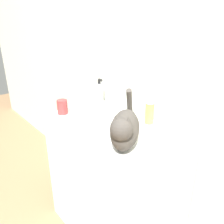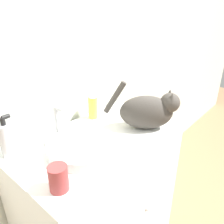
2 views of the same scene
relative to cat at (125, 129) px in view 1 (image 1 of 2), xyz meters
name	(u,v)px [view 1 (image 1 of 2)]	position (x,y,z in m)	size (l,w,h in m)	color
wall_back	(148,47)	(-0.23, 0.40, 0.32)	(6.00, 0.05, 2.50)	silver
vanity_cabinet	(112,182)	(-0.23, 0.12, -0.51)	(0.84, 0.49, 0.83)	white
sink_basin	(94,115)	(-0.37, 0.10, -0.08)	(0.30, 0.30, 0.04)	silver
faucet	(114,102)	(-0.37, 0.26, -0.03)	(0.16, 0.08, 0.17)	silver
cat	(125,129)	(0.00, 0.00, 0.00)	(0.28, 0.34, 0.25)	#47423D
soap_bottle	(99,93)	(-0.58, 0.30, -0.02)	(0.06, 0.06, 0.18)	silver
spray_bottle	(150,111)	(-0.10, 0.30, -0.02)	(0.05, 0.05, 0.16)	#EADB4C
cup	(62,107)	(-0.57, -0.01, -0.05)	(0.07, 0.07, 0.09)	#9E3838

